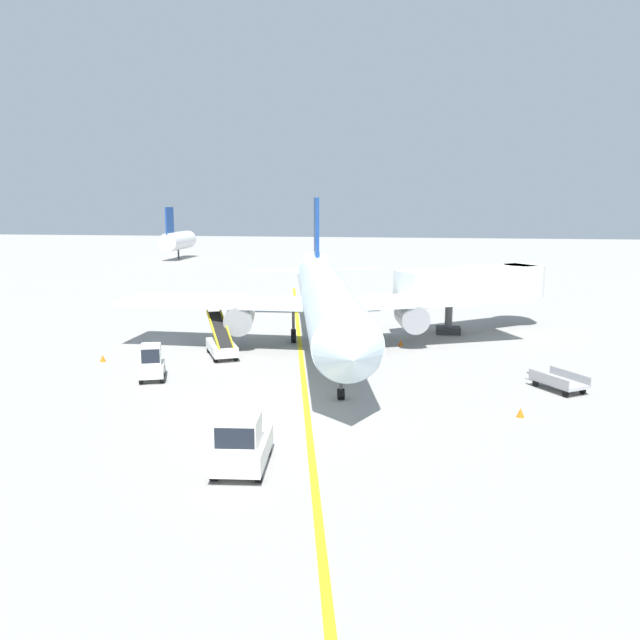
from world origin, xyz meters
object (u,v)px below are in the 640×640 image
airliner (326,297)px  ground_crew_marshaller (344,364)px  jet_bridge (482,284)px  belt_loader_forward_hold (221,344)px  safety_cone_wingtip_right (401,343)px  safety_cone_nose_right (103,358)px  safety_cone_wingtip_left (340,352)px  baggage_cart_loaded (559,382)px  safety_cone_nose_left (520,412)px  pushback_tug (241,444)px  baggage_tug_near_wing (152,364)px

airliner → ground_crew_marshaller: 8.78m
jet_bridge → belt_loader_forward_hold: size_ratio=2.32×
safety_cone_wingtip_right → safety_cone_nose_right: bearing=-158.2°
jet_bridge → safety_cone_wingtip_left: size_ratio=26.61×
baggage_cart_loaded → safety_cone_wingtip_left: size_ratio=8.11×
airliner → safety_cone_wingtip_left: size_ratio=79.85×
safety_cone_nose_left → safety_cone_nose_right: size_ratio=1.00×
pushback_tug → ground_crew_marshaller: pushback_tug is taller
pushback_tug → airliner: bearing=89.2°
baggage_tug_near_wing → safety_cone_nose_left: baggage_tug_near_wing is taller
baggage_tug_near_wing → belt_loader_forward_hold: (2.14, 6.10, -0.15)m
baggage_tug_near_wing → safety_cone_wingtip_right: baggage_tug_near_wing is taller
safety_cone_nose_right → safety_cone_wingtip_right: size_ratio=1.00×
airliner → jet_bridge: airliner is taller
pushback_tug → jet_bridge: bearing=68.6°
airliner → baggage_tug_near_wing: (-8.40, -9.78, -2.49)m
safety_cone_wingtip_right → safety_cone_nose_left: bearing=-67.9°
baggage_tug_near_wing → safety_cone_wingtip_right: (13.44, 10.87, -0.71)m
airliner → jet_bridge: bearing=35.1°
belt_loader_forward_hold → safety_cone_nose_right: (-6.87, -2.50, -0.56)m
safety_cone_wingtip_left → safety_cone_nose_right: bearing=-165.6°
baggage_cart_loaded → safety_cone_wingtip_left: bearing=153.7°
belt_loader_forward_hold → safety_cone_wingtip_right: belt_loader_forward_hold is taller
safety_cone_wingtip_right → airliner: bearing=-167.9°
jet_bridge → safety_cone_wingtip_right: jet_bridge is taller
baggage_cart_loaded → safety_cone_wingtip_right: baggage_cart_loaded is taller
baggage_tug_near_wing → safety_cone_wingtip_right: size_ratio=6.13×
ground_crew_marshaller → safety_cone_nose_right: (-15.29, 1.95, -0.69)m
airliner → safety_cone_nose_right: size_ratio=79.85×
ground_crew_marshaller → belt_loader_forward_hold: bearing=152.2°
pushback_tug → safety_cone_nose_right: bearing=131.0°
jet_bridge → pushback_tug: size_ratio=3.11×
safety_cone_nose_right → safety_cone_wingtip_left: (14.40, 3.69, 0.00)m
safety_cone_wingtip_right → pushback_tug: bearing=-103.6°
ground_crew_marshaller → pushback_tug: bearing=-100.8°
pushback_tug → baggage_tug_near_wing: pushback_tug is taller
belt_loader_forward_hold → airliner: bearing=30.5°
airliner → safety_cone_nose_right: (-13.13, -6.18, -3.20)m
safety_cone_nose_left → safety_cone_wingtip_left: size_ratio=1.00×
ground_crew_marshaller → safety_cone_nose_left: bearing=-30.7°
ground_crew_marshaller → airliner: bearing=104.9°
safety_cone_wingtip_left → ground_crew_marshaller: bearing=-81.0°
safety_cone_wingtip_left → baggage_cart_loaded: bearing=-26.3°
baggage_cart_loaded → jet_bridge: bearing=99.0°
pushback_tug → safety_cone_wingtip_right: (5.32, 22.07, -0.77)m
jet_bridge → safety_cone_wingtip_right: bearing=-131.9°
safety_cone_nose_left → safety_cone_nose_right: 25.07m
safety_cone_nose_right → safety_cone_wingtip_right: same height
jet_bridge → safety_cone_wingtip_right: (-5.93, -6.62, -3.32)m
airliner → safety_cone_wingtip_right: size_ratio=79.85×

